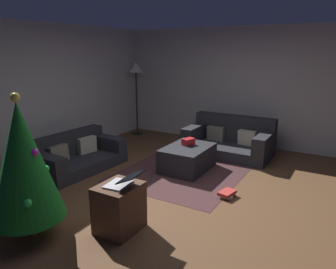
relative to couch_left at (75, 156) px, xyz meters
name	(u,v)px	position (x,y,z in m)	size (l,w,h in m)	color
ground_plane	(184,196)	(0.00, -2.24, -0.24)	(6.40, 6.40, 0.00)	brown
rear_partition	(36,94)	(0.00, 0.90, 1.06)	(6.40, 0.12, 2.60)	#BCB7B2
corner_partition	(251,87)	(3.14, -2.24, 1.06)	(0.12, 6.40, 2.60)	#B5B0AB
couch_left	(75,156)	(0.00, 0.00, 0.00)	(1.69, 0.98, 0.63)	#26262B
couch_right	(230,140)	(2.26, -2.12, 0.04)	(0.98, 1.71, 0.76)	#26262B
ottoman	(188,158)	(0.99, -1.79, -0.03)	(1.00, 0.72, 0.43)	#26262B
gift_box	(188,142)	(1.10, -1.74, 0.24)	(0.22, 0.14, 0.12)	red
tv_remote	(189,146)	(1.03, -1.79, 0.19)	(0.05, 0.16, 0.02)	black
christmas_tree	(23,162)	(-1.84, -1.20, 0.67)	(0.82, 0.82, 1.67)	brown
side_table	(119,208)	(-1.22, -2.01, 0.05)	(0.52, 0.44, 0.58)	#4C3323
laptop	(123,182)	(-1.21, -2.07, 0.39)	(0.36, 0.44, 0.18)	silver
book_stack	(227,194)	(0.29, -2.81, -0.20)	(0.30, 0.23, 0.09)	beige
corner_lamp	(136,73)	(2.60, 0.49, 1.30)	(0.36, 0.36, 1.81)	black
area_rug	(187,169)	(0.99, -1.79, -0.24)	(2.60, 2.00, 0.01)	#412627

